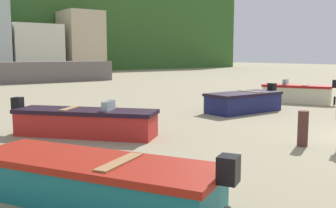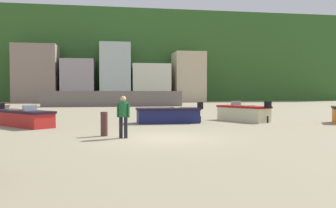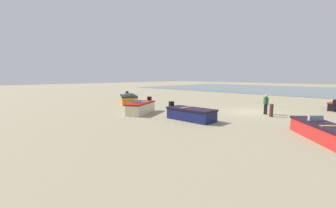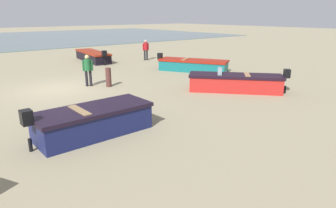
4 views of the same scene
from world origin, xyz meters
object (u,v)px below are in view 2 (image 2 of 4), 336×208
(boat_red_6, at_px, (22,118))
(mooring_post_near_water, at_px, (104,124))
(boat_cream_3, at_px, (243,113))
(boat_navy_1, at_px, (168,115))
(beach_walker_foreground, at_px, (123,113))

(boat_red_6, relative_size, mooring_post_near_water, 4.22)
(boat_cream_3, height_order, boat_red_6, boat_cream_3)
(boat_navy_1, height_order, mooring_post_near_water, boat_navy_1)
(boat_red_6, xyz_separation_m, mooring_post_near_water, (4.24, -4.78, 0.06))
(mooring_post_near_water, bearing_deg, beach_walker_foreground, -46.21)
(boat_red_6, xyz_separation_m, beach_walker_foreground, (4.98, -5.55, 0.52))
(mooring_post_near_water, bearing_deg, boat_red_6, 131.58)
(beach_walker_foreground, bearing_deg, mooring_post_near_water, -20.94)
(boat_navy_1, relative_size, boat_cream_3, 1.04)
(mooring_post_near_water, relative_size, beach_walker_foreground, 0.60)
(boat_cream_3, distance_m, mooring_post_near_water, 10.28)
(boat_cream_3, distance_m, boat_red_6, 12.58)
(beach_walker_foreground, bearing_deg, boat_red_6, -22.84)
(boat_cream_3, relative_size, boat_red_6, 0.89)
(boat_red_6, bearing_deg, mooring_post_near_water, 90.42)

